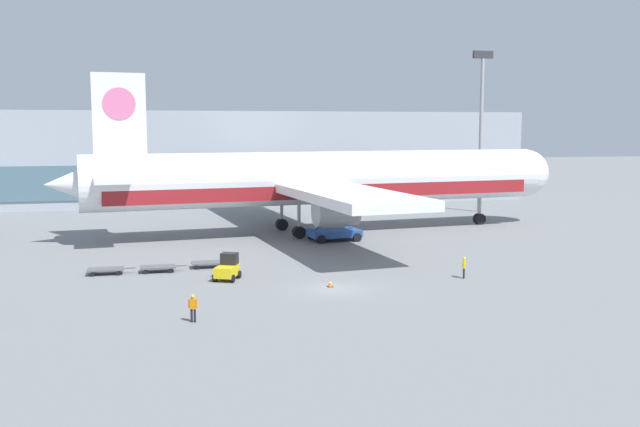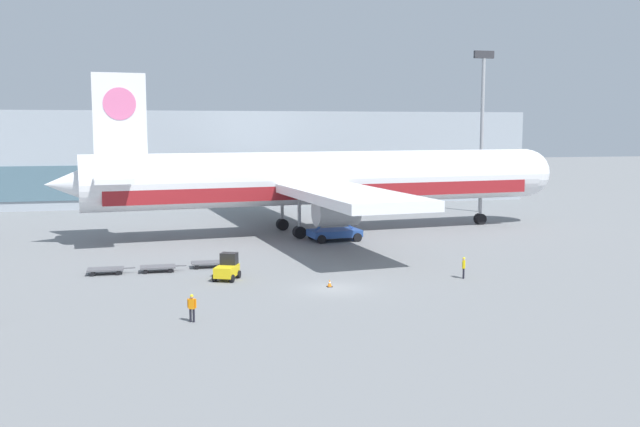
% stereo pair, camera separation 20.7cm
% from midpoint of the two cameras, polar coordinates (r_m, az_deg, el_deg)
% --- Properties ---
extents(ground_plane, '(400.00, 400.00, 0.00)m').
position_cam_midpoint_polar(ground_plane, '(52.10, 1.22, -6.02)').
color(ground_plane, slate).
extents(terminal_building, '(90.00, 18.20, 14.00)m').
position_cam_midpoint_polar(terminal_building, '(114.50, -6.67, 4.55)').
color(terminal_building, '#9EA8B2').
rests_on(terminal_building, ground_plane).
extents(light_mast, '(2.80, 0.50, 21.90)m').
position_cam_midpoint_polar(light_mast, '(100.59, 12.91, 7.39)').
color(light_mast, '#9EA0A5').
rests_on(light_mast, ground_plane).
extents(airplane_main, '(57.99, 48.60, 17.00)m').
position_cam_midpoint_polar(airplane_main, '(78.57, 0.03, 2.68)').
color(airplane_main, white).
rests_on(airplane_main, ground_plane).
extents(scissor_lift_loader, '(5.51, 3.89, 4.95)m').
position_cam_midpoint_polar(scissor_lift_loader, '(73.44, 1.24, -0.70)').
color(scissor_lift_loader, '#284C99').
rests_on(scissor_lift_loader, ground_plane).
extents(baggage_tug_foreground, '(2.39, 2.79, 2.00)m').
position_cam_midpoint_polar(baggage_tug_foreground, '(55.40, -7.32, -4.36)').
color(baggage_tug_foreground, yellow).
rests_on(baggage_tug_foreground, ground_plane).
extents(baggage_dolly_lead, '(3.71, 1.53, 0.48)m').
position_cam_midpoint_polar(baggage_dolly_lead, '(59.43, -16.67, -4.31)').
color(baggage_dolly_lead, '#56565B').
rests_on(baggage_dolly_lead, ground_plane).
extents(baggage_dolly_second, '(3.71, 1.53, 0.48)m').
position_cam_midpoint_polar(baggage_dolly_second, '(59.31, -12.74, -4.21)').
color(baggage_dolly_second, '#56565B').
rests_on(baggage_dolly_second, ground_plane).
extents(baggage_dolly_third, '(3.71, 1.53, 0.48)m').
position_cam_midpoint_polar(baggage_dolly_third, '(60.37, -8.81, -3.92)').
color(baggage_dolly_third, '#56565B').
rests_on(baggage_dolly_third, ground_plane).
extents(ground_crew_near, '(0.53, 0.34, 1.71)m').
position_cam_midpoint_polar(ground_crew_near, '(43.80, -10.08, -7.28)').
color(ground_crew_near, black).
rests_on(ground_crew_near, ground_plane).
extents(ground_crew_far, '(0.36, 0.51, 1.68)m').
position_cam_midpoint_polar(ground_crew_far, '(56.44, 11.53, -4.14)').
color(ground_crew_far, black).
rests_on(ground_crew_far, ground_plane).
extents(traffic_cone_near, '(0.40, 0.40, 0.56)m').
position_cam_midpoint_polar(traffic_cone_near, '(52.56, 0.88, -5.60)').
color(traffic_cone_near, black).
rests_on(traffic_cone_near, ground_plane).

